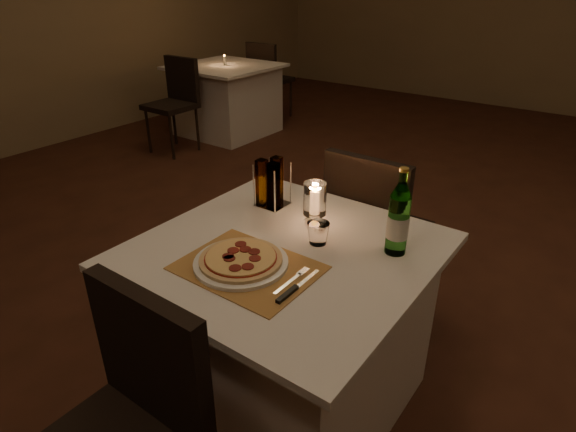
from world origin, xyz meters
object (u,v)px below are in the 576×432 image
Objects in this scene: hurricane_candle at (315,200)px; neighbor_table_left at (227,99)px; plate at (241,263)px; tumbler at (318,233)px; main_table at (285,328)px; chair_far at (372,221)px; chair_near at (128,418)px; water_bottle at (398,220)px; pizza at (241,258)px.

hurricane_candle is 0.17× the size of neighbor_table_left.
neighbor_table_left is at bearing 133.62° from plate.
plate is 0.31m from tumbler.
main_table is at bearing -127.98° from tumbler.
hurricane_candle reaches higher than neighbor_table_left.
chair_far is 0.66m from tumbler.
chair_near is 2.84× the size of water_bottle.
hurricane_candle reaches higher than chair_far.
hurricane_candle reaches higher than pizza.
water_bottle is (0.33, 0.92, 0.32)m from chair_near.
pizza is at bearing -134.53° from water_bottle.
main_table is 1.11× the size of chair_near.
hurricane_candle is (-0.02, -0.49, 0.29)m from chair_far.
water_bottle is at bearing 45.46° from plate.
tumbler is 3.89m from neighbor_table_left.
water_bottle reaches higher than neighbor_table_left.
plate is at bearing -134.54° from water_bottle.
chair_far is 2.84× the size of water_bottle.
hurricane_candle reaches higher than chair_near.
water_bottle is at bearing -38.56° from neighbor_table_left.
plate is 3.99m from neighbor_table_left.
chair_near is (0.00, -0.71, 0.18)m from main_table.
chair_far is 10.96× the size of tumbler.
hurricane_candle is (-0.10, 0.12, 0.06)m from tumbler.
water_bottle reaches higher than tumbler.
main_table is 3.12× the size of plate.
water_bottle is at bearing 32.05° from main_table.
pizza is 0.88× the size of water_bottle.
pizza reaches higher than neighbor_table_left.
water_bottle is (0.38, 0.39, 0.12)m from plate.
tumbler reaches higher than neighbor_table_left.
plate is at bearing -114.53° from tumbler.
main_table is at bearing -85.36° from hurricane_candle.
pizza is 0.31m from tumbler.
hurricane_candle is (0.03, 0.40, 0.07)m from pizza.
chair_near is 0.85m from tumbler.
neighbor_table_left is at bearing 144.63° from chair_far.
hurricane_candle is at bearing 94.64° from main_table.
main_table is 1.11× the size of chair_far.
chair_far is at bearing 87.93° from hurricane_candle.
chair_near is at bearing -109.76° from water_bottle.
chair_far is at bearing 90.00° from chair_near.
hurricane_candle is at bearing 91.10° from chair_near.
tumbler is (0.13, 0.28, 0.01)m from pizza.
water_bottle reaches higher than chair_far.
chair_far is (0.00, 0.71, 0.18)m from main_table.
chair_far is at bearing -35.37° from neighbor_table_left.
chair_far is 3.42m from neighbor_table_left.
pizza is at bearing -94.59° from hurricane_candle.
chair_near reaches higher than pizza.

